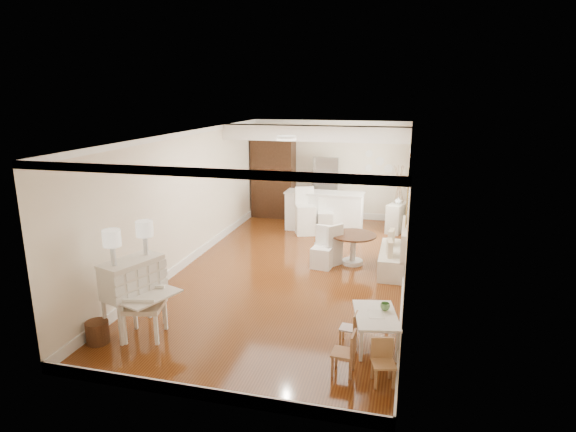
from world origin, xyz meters
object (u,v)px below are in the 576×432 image
at_px(gustavian_armchair, 144,304).
at_px(kids_chair_a, 343,352).
at_px(kids_chair_b, 348,327).
at_px(pantry_cabinet, 273,178).
at_px(dining_table, 353,249).
at_px(sideboard, 397,217).
at_px(bar_stool_left, 305,211).
at_px(kids_chair_c, 383,363).
at_px(secretary_bureau, 134,296).
at_px(breakfast_counter, 324,211).
at_px(slip_chair_near, 323,247).
at_px(fridge, 338,190).
at_px(kids_table, 375,330).
at_px(slip_chair_far, 329,244).
at_px(wicker_basket, 97,332).
at_px(bar_stool_right, 326,217).

relative_size(gustavian_armchair, kids_chair_a, 1.72).
xyz_separation_m(kids_chair_b, pantry_cabinet, (-3.11, 6.88, 0.90)).
relative_size(dining_table, sideboard, 1.22).
relative_size(dining_table, bar_stool_left, 0.80).
xyz_separation_m(gustavian_armchair, kids_chair_c, (3.52, -0.35, -0.23)).
distance_m(secretary_bureau, breakfast_counter, 6.49).
relative_size(kids_chair_b, pantry_cabinet, 0.22).
bearing_deg(dining_table, slip_chair_near, -149.10).
height_order(breakfast_counter, fridge, fridge).
relative_size(secretary_bureau, kids_chair_c, 1.98).
xyz_separation_m(kids_table, breakfast_counter, (-1.79, 5.77, 0.27)).
bearing_deg(kids_chair_a, pantry_cabinet, -153.93).
relative_size(kids_chair_c, slip_chair_near, 0.68).
xyz_separation_m(gustavian_armchair, kids_chair_b, (2.97, 0.56, -0.27)).
distance_m(dining_table, slip_chair_far, 0.53).
bearing_deg(slip_chair_far, dining_table, 140.15).
xyz_separation_m(kids_chair_a, dining_table, (-0.38, 4.16, 0.03)).
height_order(kids_chair_c, slip_chair_far, slip_chair_far).
xyz_separation_m(wicker_basket, kids_chair_c, (4.11, -0.01, 0.13)).
bearing_deg(bar_stool_right, gustavian_armchair, -116.58).
distance_m(slip_chair_far, fridge, 3.64).
height_order(slip_chair_far, pantry_cabinet, pantry_cabinet).
xyz_separation_m(kids_chair_c, breakfast_counter, (-1.96, 6.71, 0.22)).
xyz_separation_m(secretary_bureau, slip_chair_far, (2.35, 3.69, -0.13)).
bearing_deg(sideboard, fridge, 175.14).
bearing_deg(secretary_bureau, wicker_basket, -107.53).
relative_size(gustavian_armchair, slip_chair_far, 1.17).
height_order(kids_chair_a, fridge, fridge).
xyz_separation_m(wicker_basket, bar_stool_left, (1.75, 6.21, 0.44)).
bearing_deg(slip_chair_near, breakfast_counter, 106.52).
relative_size(wicker_basket, kids_chair_b, 0.67).
bearing_deg(slip_chair_near, sideboard, 72.58).
relative_size(secretary_bureau, slip_chair_far, 1.29).
xyz_separation_m(dining_table, bar_stool_left, (-1.46, 1.95, 0.27)).
relative_size(kids_chair_b, kids_chair_c, 0.85).
relative_size(kids_chair_b, slip_chair_near, 0.57).
bearing_deg(dining_table, kids_chair_a, -84.76).
bearing_deg(dining_table, bar_stool_right, 115.15).
bearing_deg(kids_chair_c, slip_chair_near, 95.93).
distance_m(kids_table, kids_chair_a, 0.90).
relative_size(wicker_basket, dining_table, 0.34).
xyz_separation_m(bar_stool_left, fridge, (0.60, 1.54, 0.30)).
height_order(bar_stool_right, pantry_cabinet, pantry_cabinet).
bearing_deg(bar_stool_right, slip_chair_far, -89.14).
bearing_deg(sideboard, kids_chair_a, -75.28).
distance_m(kids_chair_b, pantry_cabinet, 7.61).
xyz_separation_m(pantry_cabinet, sideboard, (3.58, -0.75, -0.77)).
height_order(kids_chair_a, kids_chair_c, kids_chair_a).
height_order(secretary_bureau, kids_table, secretary_bureau).
bearing_deg(secretary_bureau, kids_chair_a, 13.09).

